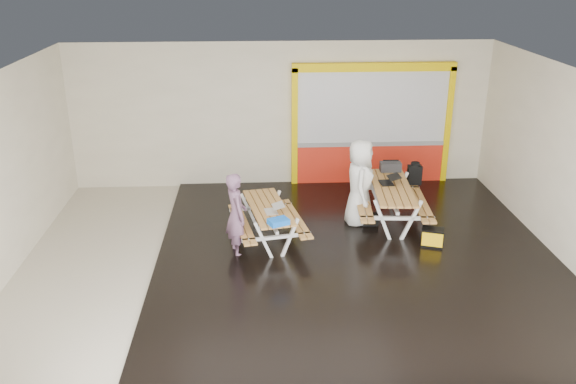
{
  "coord_description": "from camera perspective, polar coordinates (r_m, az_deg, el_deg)",
  "views": [
    {
      "loc": [
        -0.62,
        -10.01,
        5.33
      ],
      "look_at": [
        0.0,
        0.9,
        1.0
      ],
      "focal_mm": 37.36,
      "sensor_mm": 36.0,
      "label": 1
    }
  ],
  "objects": [
    {
      "name": "picnic_table_right",
      "position": [
        12.69,
        9.82,
        -0.31
      ],
      "size": [
        1.63,
        2.27,
        0.87
      ],
      "color": "#B98444",
      "rests_on": "deck"
    },
    {
      "name": "laptop_left",
      "position": [
        11.42,
        -1.38,
        -1.66
      ],
      "size": [
        0.4,
        0.38,
        0.15
      ],
      "color": "silver",
      "rests_on": "picnic_table_left"
    },
    {
      "name": "backpack",
      "position": [
        13.68,
        11.96,
        1.74
      ],
      "size": [
        0.31,
        0.2,
        0.51
      ],
      "color": "black",
      "rests_on": "picnic_table_right"
    },
    {
      "name": "dark_case",
      "position": [
        12.76,
        7.51,
        -2.6
      ],
      "size": [
        0.48,
        0.37,
        0.17
      ],
      "primitive_type": "cube",
      "rotation": [
        0.0,
        0.0,
        -0.06
      ],
      "color": "black",
      "rests_on": "deck"
    },
    {
      "name": "toolbox",
      "position": [
        13.46,
        9.72,
        2.39
      ],
      "size": [
        0.46,
        0.24,
        0.27
      ],
      "color": "black",
      "rests_on": "picnic_table_right"
    },
    {
      "name": "blue_pouch",
      "position": [
        10.89,
        -0.92,
        -2.84
      ],
      "size": [
        0.43,
        0.38,
        0.1
      ],
      "primitive_type": "cube",
      "rotation": [
        0.0,
        0.0,
        0.43
      ],
      "color": "blue",
      "rests_on": "picnic_table_left"
    },
    {
      "name": "picnic_table_left",
      "position": [
        11.74,
        -1.89,
        -2.2
      ],
      "size": [
        1.64,
        2.13,
        0.77
      ],
      "color": "#B98444",
      "rests_on": "deck"
    },
    {
      "name": "person_left",
      "position": [
        11.24,
        -4.94,
        -2.18
      ],
      "size": [
        0.55,
        0.69,
        1.64
      ],
      "primitive_type": "imported",
      "rotation": [
        0.0,
        0.0,
        1.88
      ],
      "color": "#734F6A",
      "rests_on": "deck"
    },
    {
      "name": "fluke_bag",
      "position": [
        11.99,
        13.59,
        -4.24
      ],
      "size": [
        0.48,
        0.39,
        0.36
      ],
      "color": "black",
      "rests_on": "deck"
    },
    {
      "name": "deck",
      "position": [
        11.48,
        6.53,
        -6.06
      ],
      "size": [
        7.5,
        7.98,
        0.05
      ],
      "primitive_type": "cube",
      "color": "black",
      "rests_on": "room"
    },
    {
      "name": "room",
      "position": [
        10.65,
        0.27,
        1.97
      ],
      "size": [
        10.02,
        8.02,
        3.52
      ],
      "color": "beige",
      "rests_on": "ground"
    },
    {
      "name": "kiosk",
      "position": [
        14.75,
        7.94,
        6.12
      ],
      "size": [
        3.88,
        0.16,
        3.0
      ],
      "color": "red",
      "rests_on": "room"
    },
    {
      "name": "laptop_right",
      "position": [
        12.76,
        9.59,
        1.07
      ],
      "size": [
        0.43,
        0.39,
        0.17
      ],
      "color": "black",
      "rests_on": "picnic_table_right"
    },
    {
      "name": "person_right",
      "position": [
        12.54,
        6.85,
        0.8
      ],
      "size": [
        0.71,
        0.99,
        1.88
      ],
      "primitive_type": "imported",
      "rotation": [
        0.0,
        0.0,
        1.44
      ],
      "color": "white",
      "rests_on": "deck"
    }
  ]
}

